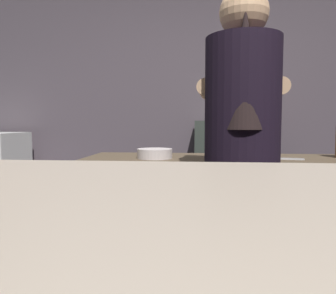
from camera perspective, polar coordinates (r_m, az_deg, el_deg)
The scene contains 10 objects.
wall_back at distance 3.48m, azimuth 5.57°, elevation 8.05°, with size 5.20×0.10×2.70m, color #544951.
prep_counter at distance 2.11m, azimuth 15.47°, elevation -14.23°, with size 2.10×0.60×0.91m, color brown.
back_shelf at distance 3.26m, azimuth 11.32°, elevation -5.53°, with size 0.76×0.36×1.14m, color #353C36.
bartender at distance 1.53m, azimuth 12.73°, elevation -0.44°, with size 0.44×0.52×1.72m.
mixing_bowl at distance 1.93m, azimuth -2.32°, elevation -1.15°, with size 0.21×0.21×0.06m, color silver.
chefs_knife at distance 1.99m, azimuth 19.19°, elevation -1.92°, with size 0.24×0.03×0.01m, color silver.
bottle_hot_sauce at distance 3.31m, azimuth 16.89°, elevation 6.18°, with size 0.07×0.07×0.27m.
bottle_vinegar at distance 3.11m, azimuth 7.41°, elevation 6.21°, with size 0.06×0.06×0.23m.
bottle_olive_oil at distance 3.23m, azimuth 16.89°, elevation 6.24°, with size 0.05×0.05×0.27m.
bottle_soy at distance 3.20m, azimuth 9.69°, elevation 6.40°, with size 0.05×0.05×0.27m.
Camera 1 is at (-0.02, -1.28, 1.12)m, focal length 35.01 mm.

